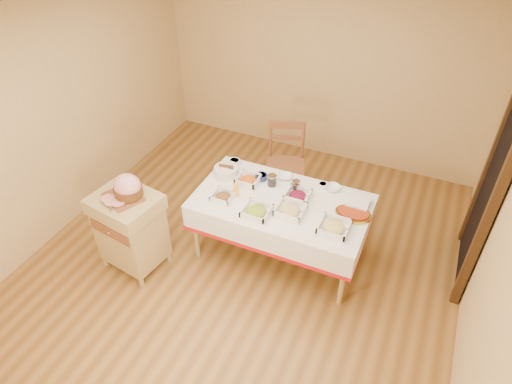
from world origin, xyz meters
TOP-DOWN VIEW (x-y plane):
  - room_shell at (0.00, 0.00)m, footprint 5.00×5.00m
  - doorway at (2.20, 0.90)m, footprint 0.09×1.10m
  - dining_table at (0.30, 0.30)m, footprint 1.82×1.02m
  - butcher_cart at (-1.08, -0.49)m, footprint 0.73×0.64m
  - dining_chair at (-0.02, 1.26)m, footprint 0.59×0.57m
  - ham_on_board at (-1.04, -0.45)m, footprint 0.40×0.38m
  - serving_dish_a at (-0.27, 0.08)m, footprint 0.22×0.22m
  - serving_dish_b at (0.15, 0.00)m, footprint 0.27×0.27m
  - serving_dish_c at (0.45, 0.16)m, footprint 0.28×0.28m
  - serving_dish_d at (0.92, 0.09)m, footprint 0.29×0.29m
  - serving_dish_e at (-0.15, 0.44)m, footprint 0.25×0.24m
  - serving_dish_f at (0.44, 0.40)m, footprint 0.26×0.25m
  - small_bowl_left at (-0.44, 0.69)m, footprint 0.13×0.13m
  - small_bowl_mid at (-0.05, 0.56)m, footprint 0.14×0.14m
  - small_bowl_right at (0.62, 0.70)m, footprint 0.10×0.10m
  - bowl_white_imported at (0.19, 0.69)m, footprint 0.20×0.20m
  - bowl_small_imported at (0.73, 0.70)m, footprint 0.20×0.20m
  - preserve_jar_left at (0.11, 0.51)m, footprint 0.10×0.10m
  - preserve_jar_right at (0.37, 0.54)m, footprint 0.09×0.09m
  - mustard_bottle at (-0.17, 0.19)m, footprint 0.06×0.06m
  - bread_basket at (-0.43, 0.48)m, footprint 0.27×0.27m
  - plate_stack at (1.05, 0.54)m, footprint 0.22×0.22m
  - brass_platter at (1.04, 0.37)m, footprint 0.36×0.26m

SIDE VIEW (x-z plane):
  - butcher_cart at x=-1.08m, z-range 0.06..0.98m
  - dining_chair at x=-0.02m, z-range 0.02..1.06m
  - dining_table at x=0.30m, z-range 0.22..0.98m
  - bowl_white_imported at x=0.19m, z-range 0.76..0.80m
  - brass_platter at x=1.04m, z-range 0.76..0.81m
  - bowl_small_imported at x=0.73m, z-range 0.76..0.81m
  - small_bowl_right at x=0.62m, z-range 0.76..0.81m
  - serving_dish_a at x=-0.27m, z-range 0.74..0.84m
  - small_bowl_mid at x=-0.05m, z-range 0.76..0.82m
  - plate_stack at x=1.05m, z-range 0.76..0.83m
  - small_bowl_left at x=-0.44m, z-range 0.76..0.82m
  - serving_dish_d at x=0.92m, z-range 0.74..0.85m
  - serving_dish_b at x=0.15m, z-range 0.74..0.85m
  - serving_dish_e at x=-0.15m, z-range 0.74..0.85m
  - serving_dish_c at x=0.45m, z-range 0.74..0.85m
  - serving_dish_f at x=0.44m, z-range 0.74..0.86m
  - bread_basket at x=-0.43m, z-range 0.75..0.87m
  - preserve_jar_right at x=0.37m, z-range 0.75..0.87m
  - preserve_jar_left at x=0.11m, z-range 0.75..0.88m
  - mustard_bottle at x=-0.17m, z-range 0.75..0.94m
  - ham_on_board at x=-1.04m, z-range 0.90..1.16m
  - doorway at x=2.20m, z-range 0.01..2.21m
  - room_shell at x=0.00m, z-range -1.20..3.80m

